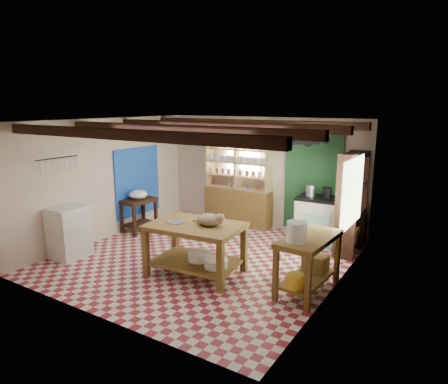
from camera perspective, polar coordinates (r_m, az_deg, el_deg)
The scene contains 30 objects.
floor at distance 7.74m, azimuth -3.16°, elevation -9.56°, with size 5.00×5.00×0.02m, color maroon.
ceiling at distance 7.18m, azimuth -3.41°, elevation 10.13°, with size 5.00×5.00×0.02m, color #404145.
wall_back at distance 9.46m, azimuth 5.49°, elevation 2.75°, with size 5.00×0.04×2.60m, color beige.
wall_front at distance 5.57m, azimuth -18.33°, elevation -4.81°, with size 5.00×0.04×2.60m, color beige.
wall_left at distance 9.00m, azimuth -16.41°, elevation 1.79°, with size 0.04×5.00×2.60m, color beige.
wall_right at distance 6.28m, azimuth 15.71°, elevation -2.68°, with size 0.04×5.00×2.60m, color beige.
ceiling_beams at distance 7.18m, azimuth -3.40°, elevation 9.17°, with size 5.00×3.80×0.15m, color black.
blue_wall_patch at distance 9.62m, azimuth -12.24°, elevation 1.47°, with size 0.04×1.40×1.60m, color blue.
green_wall_patch at distance 8.96m, azimuth 12.56°, elevation 1.63°, with size 1.30×0.04×2.30m, color #1E4C27.
window_back at distance 9.61m, azimuth 2.81°, elevation 5.36°, with size 0.90×0.02×0.80m, color silver.
window_right at distance 7.21m, azimuth 17.88°, elevation -0.08°, with size 0.02×1.30×1.20m, color silver.
utensil_rail at distance 8.14m, azimuth -22.62°, elevation 3.67°, with size 0.06×0.90×0.28m, color black.
pot_rack at distance 8.45m, azimuth 11.89°, elevation 7.39°, with size 0.86×0.12×0.36m, color black.
shelving_unit at distance 9.59m, azimuth 2.01°, elevation 1.71°, with size 1.70×0.34×2.20m, color tan.
tall_rack at distance 8.10m, azimuth 17.74°, elevation -1.63°, with size 0.40×0.86×2.00m, color black.
work_table at distance 6.97m, azimuth -4.10°, elevation -8.11°, with size 1.57×1.05×0.89m, color brown.
stove at distance 8.74m, azimuth 13.67°, elevation -3.84°, with size 1.00×0.67×0.98m, color white.
prep_table at distance 9.41m, azimuth -12.03°, elevation -3.25°, with size 0.52×0.76×0.77m, color black.
white_cabinet at distance 8.22m, azimuth -21.25°, elevation -5.35°, with size 0.55×0.66×0.99m, color silver.
right_counter at distance 6.44m, azimuth 11.92°, elevation -10.05°, with size 0.63×1.27×0.91m, color brown.
cat at distance 6.72m, azimuth -2.11°, elevation -3.96°, with size 0.45×0.34×0.20m, color #9B7D5A.
steel_tray at distance 6.96m, azimuth -6.86°, elevation -4.25°, with size 0.31×0.31×0.02m, color #AEADB5.
basin_large at distance 7.04m, azimuth -3.52°, elevation -9.10°, with size 0.41×0.41×0.14m, color silver.
basin_small at distance 6.74m, azimuth -1.17°, elevation -10.11°, with size 0.40×0.40×0.14m, color silver.
kettle_left at distance 8.66m, azimuth 12.28°, elevation 0.21°, with size 0.20×0.20×0.24m, color #AEADB5.
kettle_right at distance 8.57m, azimuth 14.52°, elevation -0.08°, with size 0.18×0.18×0.22m, color black.
enamel_bowl at distance 9.29m, azimuth -12.17°, elevation -0.34°, with size 0.42×0.42×0.21m, color silver.
white_bucket at distance 5.95m, azimuth 10.36°, elevation -5.66°, with size 0.31×0.31×0.31m, color silver.
wicker_basket at distance 6.73m, azimuth 12.93°, elevation -9.86°, with size 0.37×0.30×0.26m, color olive.
yellow_tub at distance 6.11m, azimuth 10.12°, elevation -12.41°, with size 0.28×0.28×0.20m, color gold.
Camera 1 is at (4.15, -5.85, 2.90)m, focal length 32.00 mm.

